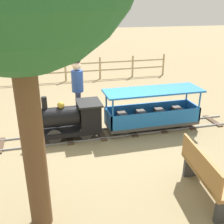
{
  "coord_description": "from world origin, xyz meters",
  "views": [
    {
      "loc": [
        -5.67,
        1.38,
        2.9
      ],
      "look_at": [
        0.0,
        -0.1,
        0.55
      ],
      "focal_mm": 43.42,
      "sensor_mm": 36.0,
      "label": 1
    }
  ],
  "objects_px": {
    "locomotive": "(73,119)",
    "conductor_person": "(78,86)",
    "passenger_car": "(152,113)",
    "park_bench": "(206,174)"
  },
  "relations": [
    {
      "from": "conductor_person",
      "to": "locomotive",
      "type": "bearing_deg",
      "value": 164.68
    },
    {
      "from": "passenger_car",
      "to": "conductor_person",
      "type": "xyz_separation_m",
      "value": [
        1.0,
        1.66,
        0.53
      ]
    },
    {
      "from": "locomotive",
      "to": "passenger_car",
      "type": "distance_m",
      "value": 1.94
    },
    {
      "from": "locomotive",
      "to": "conductor_person",
      "type": "distance_m",
      "value": 1.14
    },
    {
      "from": "locomotive",
      "to": "conductor_person",
      "type": "bearing_deg",
      "value": -15.32
    },
    {
      "from": "locomotive",
      "to": "passenger_car",
      "type": "height_order",
      "value": "locomotive"
    },
    {
      "from": "locomotive",
      "to": "park_bench",
      "type": "height_order",
      "value": "locomotive"
    },
    {
      "from": "passenger_car",
      "to": "conductor_person",
      "type": "bearing_deg",
      "value": 58.9
    },
    {
      "from": "locomotive",
      "to": "conductor_person",
      "type": "relative_size",
      "value": 0.89
    },
    {
      "from": "conductor_person",
      "to": "park_bench",
      "type": "bearing_deg",
      "value": -157.31
    }
  ]
}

